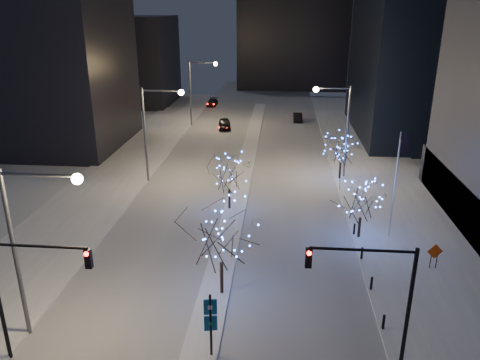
# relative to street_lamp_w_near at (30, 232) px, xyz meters

# --- Properties ---
(road) EXTENTS (20.00, 130.00, 0.02)m
(road) POSITION_rel_street_lamp_w_near_xyz_m (8.94, 33.00, -6.49)
(road) COLOR #B4B9C4
(road) RESTS_ON ground
(median) EXTENTS (2.00, 80.00, 0.15)m
(median) POSITION_rel_street_lamp_w_near_xyz_m (8.94, 28.00, -6.42)
(median) COLOR white
(median) RESTS_ON ground
(east_sidewalk) EXTENTS (10.00, 90.00, 0.15)m
(east_sidewalk) POSITION_rel_street_lamp_w_near_xyz_m (23.94, 18.00, -6.42)
(east_sidewalk) COLOR white
(east_sidewalk) RESTS_ON ground
(west_sidewalk) EXTENTS (8.00, 90.00, 0.15)m
(west_sidewalk) POSITION_rel_street_lamp_w_near_xyz_m (-5.06, 18.00, -6.42)
(west_sidewalk) COLOR white
(west_sidewalk) RESTS_ON ground
(filler_west_near) EXTENTS (22.00, 18.00, 24.00)m
(filler_west_near) POSITION_rel_street_lamp_w_near_xyz_m (-19.06, 38.00, 5.50)
(filler_west_near) COLOR black
(filler_west_near) RESTS_ON ground
(filler_west_far) EXTENTS (18.00, 16.00, 16.00)m
(filler_west_far) POSITION_rel_street_lamp_w_near_xyz_m (-17.06, 68.00, 1.50)
(filler_west_far) COLOR black
(filler_west_far) RESTS_ON ground
(street_lamp_w_near) EXTENTS (4.40, 0.56, 10.00)m
(street_lamp_w_near) POSITION_rel_street_lamp_w_near_xyz_m (0.00, 0.00, 0.00)
(street_lamp_w_near) COLOR #595E66
(street_lamp_w_near) RESTS_ON ground
(street_lamp_w_mid) EXTENTS (4.40, 0.56, 10.00)m
(street_lamp_w_mid) POSITION_rel_street_lamp_w_near_xyz_m (0.00, 25.00, 0.00)
(street_lamp_w_mid) COLOR #595E66
(street_lamp_w_mid) RESTS_ON ground
(street_lamp_w_far) EXTENTS (4.40, 0.56, 10.00)m
(street_lamp_w_far) POSITION_rel_street_lamp_w_near_xyz_m (0.00, 50.00, 0.00)
(street_lamp_w_far) COLOR #595E66
(street_lamp_w_far) RESTS_ON ground
(street_lamp_east) EXTENTS (3.90, 0.56, 10.00)m
(street_lamp_east) POSITION_rel_street_lamp_w_near_xyz_m (19.02, 28.00, -0.05)
(street_lamp_east) COLOR #595E66
(street_lamp_east) RESTS_ON ground
(traffic_signal_west) EXTENTS (5.26, 0.43, 7.00)m
(traffic_signal_west) POSITION_rel_street_lamp_w_near_xyz_m (0.50, -2.00, -1.74)
(traffic_signal_west) COLOR black
(traffic_signal_west) RESTS_ON ground
(traffic_signal_east) EXTENTS (5.26, 0.43, 7.00)m
(traffic_signal_east) POSITION_rel_street_lamp_w_near_xyz_m (17.88, -1.00, -1.74)
(traffic_signal_east) COLOR black
(traffic_signal_east) RESTS_ON ground
(flagpoles) EXTENTS (1.35, 2.60, 8.00)m
(flagpoles) POSITION_rel_street_lamp_w_near_xyz_m (22.30, 15.25, -1.70)
(flagpoles) COLOR silver
(flagpoles) RESTS_ON east_sidewalk
(bollards) EXTENTS (0.16, 12.16, 0.90)m
(bollards) POSITION_rel_street_lamp_w_near_xyz_m (19.14, 8.00, -5.90)
(bollards) COLOR black
(bollards) RESTS_ON east_sidewalk
(car_near) EXTENTS (2.45, 4.77, 1.55)m
(car_near) POSITION_rel_street_lamp_w_near_xyz_m (4.36, 48.47, -5.72)
(car_near) COLOR black
(car_near) RESTS_ON ground
(car_mid) EXTENTS (1.48, 4.16, 1.36)m
(car_mid) POSITION_rel_street_lamp_w_near_xyz_m (15.63, 54.98, -5.82)
(car_mid) COLOR black
(car_mid) RESTS_ON ground
(car_far) EXTENTS (1.84, 4.41, 1.27)m
(car_far) POSITION_rel_street_lamp_w_near_xyz_m (-0.06, 65.89, -5.86)
(car_far) COLOR black
(car_far) RESTS_ON ground
(holiday_tree_median_near) EXTENTS (5.27, 5.27, 6.12)m
(holiday_tree_median_near) POSITION_rel_street_lamp_w_near_xyz_m (9.44, 4.79, -2.37)
(holiday_tree_median_near) COLOR black
(holiday_tree_median_near) RESTS_ON median
(holiday_tree_median_far) EXTENTS (4.02, 4.02, 5.09)m
(holiday_tree_median_far) POSITION_rel_street_lamp_w_near_xyz_m (8.44, 18.33, -3.03)
(holiday_tree_median_far) COLOR black
(holiday_tree_median_far) RESTS_ON median
(holiday_tree_plaza_near) EXTENTS (3.96, 3.96, 4.80)m
(holiday_tree_plaza_near) POSITION_rel_street_lamp_w_near_xyz_m (19.44, 13.54, -3.26)
(holiday_tree_plaza_near) COLOR black
(holiday_tree_plaza_near) RESTS_ON east_sidewalk
(holiday_tree_plaza_far) EXTENTS (3.99, 3.99, 4.92)m
(holiday_tree_plaza_far) POSITION_rel_street_lamp_w_near_xyz_m (19.44, 27.41, -3.18)
(holiday_tree_plaza_far) COLOR black
(holiday_tree_plaza_far) RESTS_ON east_sidewalk
(wayfinding_sign) EXTENTS (0.69, 0.20, 3.87)m
(wayfinding_sign) POSITION_rel_street_lamp_w_near_xyz_m (9.61, -1.00, -4.12)
(wayfinding_sign) COLOR black
(wayfinding_sign) RESTS_ON ground
(construction_sign) EXTENTS (1.14, 0.22, 1.89)m
(construction_sign) POSITION_rel_street_lamp_w_near_xyz_m (23.97, 9.13, -5.21)
(construction_sign) COLOR black
(construction_sign) RESTS_ON east_sidewalk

